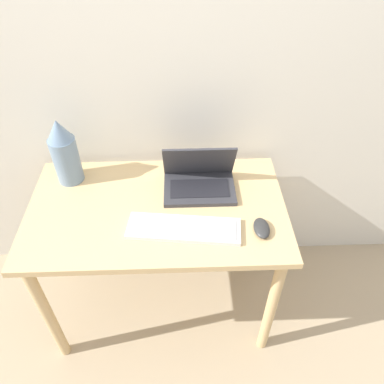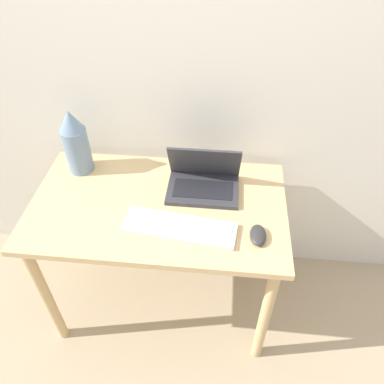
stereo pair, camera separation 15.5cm
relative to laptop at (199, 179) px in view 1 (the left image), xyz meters
name	(u,v)px [view 1 (the left image)]	position (x,y,z in m)	size (l,w,h in m)	color
ground_plane	(164,358)	(-0.19, -0.45, -0.81)	(12.00, 12.00, 0.00)	tan
wall_back	(152,60)	(-0.19, 0.27, 0.44)	(6.00, 0.05, 2.50)	silver
desk	(158,224)	(-0.19, -0.12, -0.16)	(1.12, 0.65, 0.76)	tan
laptop	(199,179)	(0.00, 0.00, 0.00)	(0.32, 0.22, 0.22)	#333338
keyboard	(184,228)	(-0.08, -0.26, -0.04)	(0.47, 0.19, 0.02)	silver
mouse	(262,228)	(0.24, -0.28, -0.03)	(0.07, 0.11, 0.03)	#2D2D2D
vase	(64,152)	(-0.60, 0.08, 0.11)	(0.12, 0.12, 0.32)	slate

